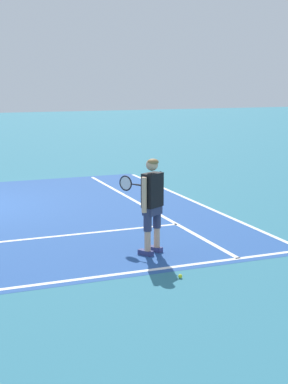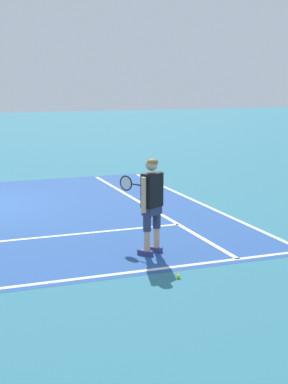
% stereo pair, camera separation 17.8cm
% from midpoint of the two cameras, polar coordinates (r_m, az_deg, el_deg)
% --- Properties ---
extents(line_singles_right, '(0.10, 8.96, 0.01)m').
position_cam_midpoint_polar(line_singles_right, '(13.98, -0.36, -1.40)').
color(line_singles_right, white).
rests_on(line_singles_right, ground).
extents(line_doubles_right, '(0.10, 8.96, 0.01)m').
position_cam_midpoint_polar(line_doubles_right, '(14.52, 4.70, -0.96)').
color(line_doubles_right, white).
rests_on(line_doubles_right, ground).
extents(tennis_player, '(0.55, 1.22, 1.71)m').
position_cam_midpoint_polar(tennis_player, '(10.00, 0.23, -0.73)').
color(tennis_player, navy).
rests_on(tennis_player, ground).
extents(tennis_ball_near_feet, '(0.07, 0.07, 0.07)m').
position_cam_midpoint_polar(tennis_ball_near_feet, '(9.02, 3.07, -8.40)').
color(tennis_ball_near_feet, '#CCE02D').
rests_on(tennis_ball_near_feet, ground).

